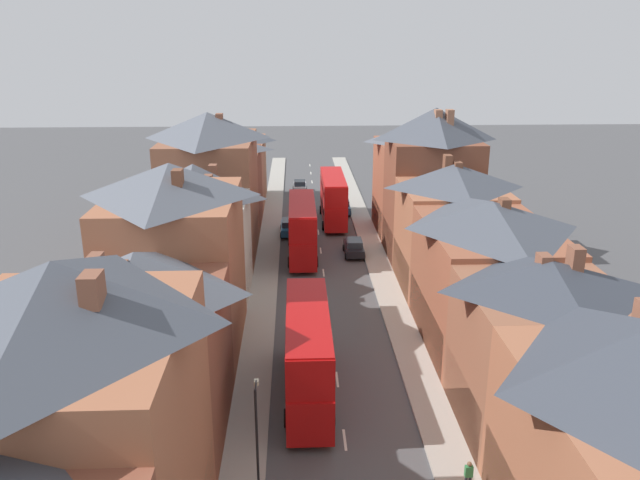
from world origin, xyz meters
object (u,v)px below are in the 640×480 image
double_decker_bus_mid_street (308,352)px  double_decker_bus_lead (333,198)px  pedestrian_near_right (468,475)px  car_parked_right_a (354,247)px  double_decker_bus_far_approaching (302,228)px  car_near_silver (300,187)px  car_parked_left_a (342,206)px  street_lamp (257,432)px  car_near_blue (289,227)px

double_decker_bus_mid_street → double_decker_bus_lead: bearing=84.2°
pedestrian_near_right → car_parked_right_a: bearing=93.8°
double_decker_bus_far_approaching → car_near_silver: (0.01, 25.09, -1.97)m
double_decker_bus_far_approaching → car_near_silver: 25.17m
double_decker_bus_far_approaching → car_parked_left_a: 15.73m
car_parked_right_a → street_lamp: (-7.35, -32.28, 2.43)m
car_near_blue → pedestrian_near_right: pedestrian_near_right is taller
car_parked_left_a → street_lamp: size_ratio=0.75×
car_near_silver → pedestrian_near_right: (7.09, -57.83, 0.19)m
car_near_silver → car_parked_right_a: 25.53m
car_near_silver → car_parked_right_a: bearing=-78.9°
double_decker_bus_lead → car_parked_left_a: double_decker_bus_lead is taller
car_near_blue → street_lamp: bearing=-91.7°
double_decker_bus_mid_street → pedestrian_near_right: double_decker_bus_mid_street is taller
double_decker_bus_lead → pedestrian_near_right: double_decker_bus_lead is taller
double_decker_bus_far_approaching → car_near_blue: size_ratio=2.43×
double_decker_bus_mid_street → car_near_silver: 49.31m
car_parked_right_a → car_near_blue: bearing=131.9°
double_decker_bus_far_approaching → car_parked_right_a: (4.91, 0.04, -2.01)m
double_decker_bus_lead → car_near_silver: bearing=104.5°
double_decker_bus_lead → car_near_silver: 14.44m
car_near_blue → car_parked_left_a: bearing=51.8°
car_near_silver → pedestrian_near_right: 58.26m
car_parked_left_a → street_lamp: bearing=-98.9°
car_near_silver → pedestrian_near_right: bearing=-83.0°
double_decker_bus_mid_street → pedestrian_near_right: (7.10, -8.56, -1.78)m
double_decker_bus_mid_street → car_parked_left_a: (4.91, 38.99, -1.97)m
car_parked_left_a → pedestrian_near_right: size_ratio=2.57×
double_decker_bus_far_approaching → street_lamp: 32.34m
car_parked_right_a → car_parked_left_a: bearing=90.0°
double_decker_bus_far_approaching → car_near_silver: bearing=90.0°
double_decker_bus_lead → pedestrian_near_right: bearing=-85.5°
double_decker_bus_mid_street → car_parked_right_a: double_decker_bus_mid_street is taller
pedestrian_near_right → car_parked_left_a: bearing=92.6°
double_decker_bus_mid_street → car_parked_right_a: 24.79m
double_decker_bus_lead → car_parked_left_a: size_ratio=2.61×
pedestrian_near_right → car_near_blue: bearing=101.9°
double_decker_bus_mid_street → street_lamp: size_ratio=1.96×
double_decker_bus_mid_street → pedestrian_near_right: bearing=-50.3°
car_parked_left_a → double_decker_bus_far_approaching: bearing=-108.3°
car_near_silver → double_decker_bus_far_approaching: bearing=-90.0°
car_parked_left_a → double_decker_bus_mid_street: bearing=-97.2°
street_lamp → double_decker_bus_lead: bearing=82.1°
car_parked_left_a → street_lamp: 47.69m
car_near_blue → car_parked_left_a: size_ratio=1.07×
double_decker_bus_mid_street → pedestrian_near_right: size_ratio=6.71×
street_lamp → car_parked_left_a: bearing=81.1°
double_decker_bus_far_approaching → pedestrian_near_right: double_decker_bus_far_approaching is taller
car_parked_left_a → pedestrian_near_right: 47.60m
double_decker_bus_lead → double_decker_bus_mid_street: bearing=-95.8°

